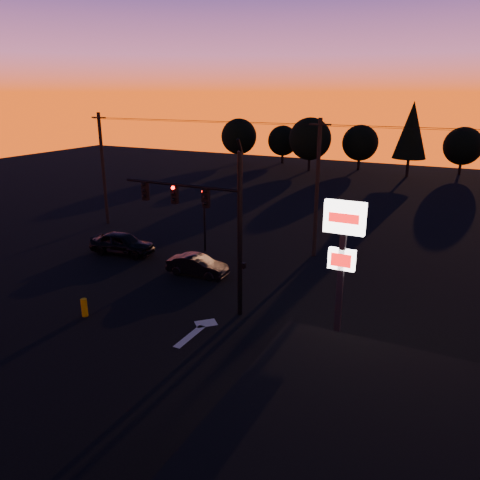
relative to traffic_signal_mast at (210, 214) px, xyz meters
The scene contains 18 objects.
ground 6.35m from the traffic_signal_mast, 88.59° to the right, with size 120.00×120.00×0.00m, color black.
lane_arrow 5.48m from the traffic_signal_mast, 75.57° to the right, with size 1.20×3.10×0.01m.
traffic_signal_mast is the anchor object (origin of this frame).
secondary_signal 9.19m from the traffic_signal_mast, 123.19° to the left, with size 0.30×0.31×4.35m.
pylon_sign 7.52m from the traffic_signal_mast, 19.36° to the right, with size 1.50×0.28×6.80m.
utility_pole_0 18.79m from the traffic_signal_mast, 147.82° to the left, with size 1.40×0.26×9.00m.
utility_pole_1 10.23m from the traffic_signal_mast, 78.16° to the left, with size 1.40×0.26×9.00m.
power_wires 10.85m from the traffic_signal_mast, 78.16° to the left, with size 36.00×1.22×0.07m.
bollard 7.69m from the traffic_signal_mast, 144.68° to the right, with size 0.30×0.30×0.91m, color #D69700.
tree_0 50.96m from the traffic_signal_mast, 115.46° to the left, with size 5.36×5.36×6.74m.
tree_1 51.54m from the traffic_signal_mast, 107.98° to the left, with size 4.54×4.54×5.71m.
tree_2 45.11m from the traffic_signal_mast, 102.68° to the left, with size 5.77×5.78×7.26m.
tree_3 48.18m from the traffic_signal_mast, 94.65° to the left, with size 4.95×4.95×6.22m.
tree_4 45.12m from the traffic_signal_mast, 86.06° to the left, with size 4.18×4.18×9.50m.
tree_5 50.84m from the traffic_signal_mast, 79.69° to the left, with size 4.95×4.95×6.22m.
car_left 11.39m from the traffic_signal_mast, 154.98° to the left, with size 1.78×4.44×1.51m, color black.
car_mid 6.33m from the traffic_signal_mast, 130.76° to the left, with size 1.30×3.71×1.22m, color black.
suv_parked 11.92m from the traffic_signal_mast, 42.66° to the right, with size 2.18×4.74×1.32m, color black.
Camera 1 is at (10.99, -14.71, 10.50)m, focal length 35.00 mm.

